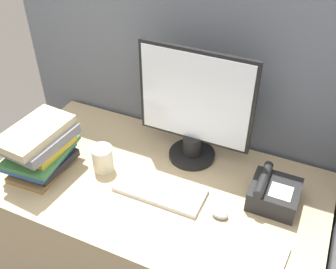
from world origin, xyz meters
TOP-DOWN VIEW (x-y plane):
  - cubicle_panel_rear at (0.00, 0.78)m, footprint 1.77×0.04m
  - desk at (0.00, 0.37)m, footprint 1.37×0.74m
  - monitor at (0.07, 0.59)m, footprint 0.49×0.20m
  - keyboard at (0.03, 0.33)m, footprint 0.36×0.15m
  - mouse at (0.30, 0.31)m, footprint 0.06×0.04m
  - coffee_cup at (-0.24, 0.35)m, footprint 0.09×0.09m
  - book_stack at (-0.48, 0.25)m, footprint 0.25×0.31m
  - desk_telephone at (0.46, 0.46)m, footprint 0.18×0.18m
  - paper_pile at (0.46, 0.17)m, footprint 0.23×0.24m

SIDE VIEW (x-z plane):
  - desk at x=0.00m, z-range 0.00..0.76m
  - paper_pile at x=0.46m, z-range 0.76..0.77m
  - keyboard at x=0.03m, z-range 0.76..0.78m
  - mouse at x=0.30m, z-range 0.76..0.78m
  - desk_telephone at x=0.46m, z-range 0.75..0.87m
  - coffee_cup at x=-0.24m, z-range 0.76..0.87m
  - cubicle_panel_rear at x=0.00m, z-range 0.00..1.67m
  - book_stack at x=-0.48m, z-range 0.76..0.99m
  - monitor at x=0.07m, z-range 0.74..1.26m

